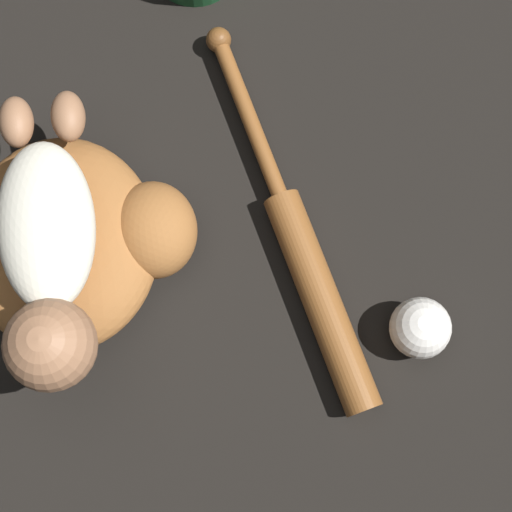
{
  "coord_description": "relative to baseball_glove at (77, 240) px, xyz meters",
  "views": [
    {
      "loc": [
        0.19,
        0.34,
        1.12
      ],
      "look_at": [
        -0.04,
        0.29,
        0.07
      ],
      "focal_mm": 60.0,
      "sensor_mm": 36.0,
      "label": 1
    }
  ],
  "objects": [
    {
      "name": "ground_plane",
      "position": [
        0.02,
        -0.06,
        -0.05
      ],
      "size": [
        6.0,
        6.0,
        0.0
      ],
      "primitive_type": "plane",
      "color": "black"
    },
    {
      "name": "baseball_glove",
      "position": [
        0.0,
        0.0,
        0.0
      ],
      "size": [
        0.35,
        0.35,
        0.1
      ],
      "color": "#935B2D",
      "rests_on": "ground"
    },
    {
      "name": "baby_figure",
      "position": [
        0.05,
        -0.01,
        0.09
      ],
      "size": [
        0.38,
        0.21,
        0.11
      ],
      "color": "silver",
      "rests_on": "baseball_glove"
    },
    {
      "name": "baseball_bat",
      "position": [
        -0.04,
        0.29,
        -0.02
      ],
      "size": [
        0.49,
        0.33,
        0.05
      ],
      "color": "brown",
      "rests_on": "ground"
    },
    {
      "name": "baseball",
      "position": [
        0.03,
        0.45,
        -0.01
      ],
      "size": [
        0.08,
        0.08,
        0.08
      ],
      "color": "white",
      "rests_on": "ground"
    }
  ]
}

